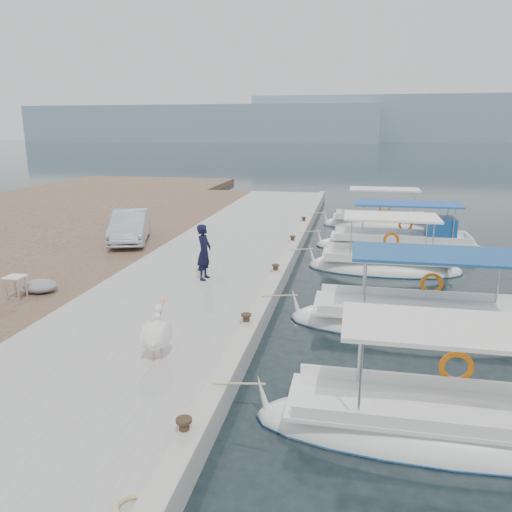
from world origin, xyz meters
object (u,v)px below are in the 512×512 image
Objects in this scene: fishing_caique_c at (384,267)px; fishing_caique_e at (379,225)px; fisherman at (204,252)px; parked_car at (130,226)px; fishing_caique_b at (424,324)px; fishing_caique_d at (402,246)px; pelican at (157,334)px; fishing_caique_a at (444,432)px.

fishing_caique_e is (0.20, 9.31, 0.00)m from fishing_caique_c.
parked_car is (-5.06, 4.98, -0.25)m from fisherman.
fishing_caique_b is at bearing -82.21° from fishing_caique_c.
pelican is (-6.58, -14.04, 0.92)m from fishing_caique_d.
fishing_caique_d is at bearing -81.64° from fishing_caique_e.
fishing_caique_d is 15.53m from pelican.
fisherman is at bearing 96.82° from pelican.
fishing_caique_d is at bearing 64.89° from pelican.
fisherman is at bearing -115.73° from fishing_caique_e.
pelican is 6.16m from fisherman.
fishing_caique_b and fishing_caique_d have the same top height.
fishing_caique_b is 7.46m from fisherman.
fishing_caique_a is at bearing -93.10° from fishing_caique_b.
fishing_caique_e is at bearing 88.74° from fishing_caique_c.
fishing_caique_a is at bearing -89.11° from fishing_caique_e.
fishing_caique_a is 1.17× the size of fishing_caique_c.
fishing_caique_b is 5.12× the size of pelican.
fishing_caique_c is 1.41× the size of parked_car.
fishing_caique_e is 20.44m from pelican.
fishing_caique_a is at bearing -87.37° from fishing_caique_c.
fishing_caique_a is 3.70× the size of fisherman.
fishing_caique_b is 1.79× the size of parked_car.
fishing_caique_d is 5.24× the size of pelican.
fishing_caique_e is at bearing 98.36° from fishing_caique_d.
parked_car reaches higher than pelican.
fishing_caique_b and fishing_caique_c have the same top height.
fishing_caique_d is 1.83× the size of parked_car.
fishing_caique_b is at bearing -91.17° from fishing_caique_d.
fishing_caique_a is 17.08m from parked_car.
fishing_caique_e is (-0.32, 20.73, 0.00)m from fishing_caique_a.
fisherman is at bearing -62.66° from parked_car.
fishing_caique_a is 4.73× the size of pelican.
fishing_caique_a and fishing_caique_e have the same top height.
fishing_caique_d is at bearing 74.84° from fishing_caique_c.
fishing_caique_c is 0.77× the size of fishing_caique_d.
parked_car is at bearing 175.93° from fishing_caique_c.
fishing_caique_e is 3.37× the size of fisherman.
pelican is at bearing -106.40° from fishing_caique_e.
fisherman is 0.45× the size of parked_car.
fishing_caique_a is 5.44m from fishing_caique_b.
fishing_caique_b is at bearing 86.90° from fishing_caique_a.
fishing_caique_a is at bearing -91.86° from fishing_caique_d.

